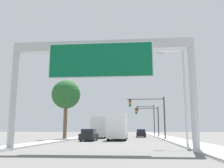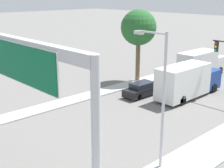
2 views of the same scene
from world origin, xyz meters
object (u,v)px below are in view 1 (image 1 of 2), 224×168
Objects in this scene: car_near_center at (141,133)px; street_lamp_right at (181,88)px; truck_box_primary at (101,128)px; traffic_light_mid_block at (150,116)px; traffic_light_near_intersection at (152,110)px; truck_box_secondary at (118,127)px; palm_tree_background at (66,95)px; traffic_light_far_intersection at (149,115)px; car_mid_center at (89,135)px; sign_gantry at (101,64)px.

street_lamp_right is at bearing -83.23° from car_near_center.
street_lamp_right is (10.05, -21.20, 3.30)m from truck_box_primary.
street_lamp_right reaches higher than traffic_light_mid_block.
traffic_light_near_intersection reaches higher than traffic_light_mid_block.
truck_box_primary is 0.91× the size of truck_box_secondary.
truck_box_secondary is at bearing -157.19° from traffic_light_near_intersection.
truck_box_secondary is 9.16m from palm_tree_background.
truck_box_primary is 1.18× the size of traffic_light_far_intersection.
truck_box_secondary is 13.33m from traffic_light_mid_block.
truck_box_primary is (0.00, 11.20, 1.03)m from car_mid_center.
traffic_light_far_intersection is 25.21m from palm_tree_background.
traffic_light_mid_block is at bearing 92.96° from street_lamp_right.
traffic_light_near_intersection is at bearing 31.25° from car_mid_center.
traffic_light_far_intersection is (9.04, 25.12, 3.89)m from car_mid_center.
truck_box_secondary is at bearing -104.08° from traffic_light_far_intersection.
sign_gantry is 18.54m from truck_box_secondary.
traffic_light_far_intersection is (0.29, 10.00, 0.74)m from traffic_light_mid_block.
traffic_light_near_intersection is at bearing 96.08° from street_lamp_right.
truck_box_secondary reaches higher than truck_box_primary.
car_mid_center is at bearing 103.15° from sign_gantry.
traffic_light_mid_block is at bearing 88.23° from traffic_light_near_intersection.
sign_gantry is 8.30m from street_lamp_right.
traffic_light_mid_block is 0.65× the size of palm_tree_background.
car_mid_center is 10.51m from traffic_light_near_intersection.
traffic_light_mid_block is (1.75, -0.60, 3.17)m from car_near_center.
truck_box_primary is at bearing 113.24° from truck_box_secondary.
traffic_light_near_intersection is (4.94, 20.11, -1.84)m from sign_gantry.
car_near_center is 17.42m from palm_tree_background.
car_near_center is 3.67m from traffic_light_mid_block.
car_near_center is 0.49× the size of street_lamp_right.
traffic_light_mid_block is (0.31, 10.00, -0.43)m from traffic_light_near_intersection.
truck_box_secondary is at bearing -105.43° from car_near_center.
sign_gantry is 2.15× the size of traffic_light_near_intersection.
traffic_light_mid_block is 17.47m from palm_tree_background.
truck_box_primary is at bearing -122.98° from traffic_light_far_intersection.
car_mid_center is 11.24m from truck_box_primary.
truck_box_primary is 8.87m from truck_box_secondary.
traffic_light_far_intersection is at bearing 75.92° from truck_box_secondary.
truck_box_primary is at bearing 144.28° from traffic_light_near_intersection.
sign_gantry is 26.77m from truck_box_primary.
truck_box_secondary is (0.00, 18.03, -4.35)m from sign_gantry.
palm_tree_background reaches higher than traffic_light_mid_block.
street_lamp_right is (3.05, -25.73, 4.34)m from car_near_center.
sign_gantry is 30.64m from traffic_light_mid_block.
traffic_light_mid_block is 25.19m from street_lamp_right.
sign_gantry is 1.64× the size of truck_box_primary.
car_near_center is at bearing 74.57° from truck_box_secondary.
car_near_center is at bearing -102.24° from traffic_light_far_intersection.
car_near_center is 0.61× the size of traffic_light_far_intersection.
truck_box_secondary reaches higher than car_near_center.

